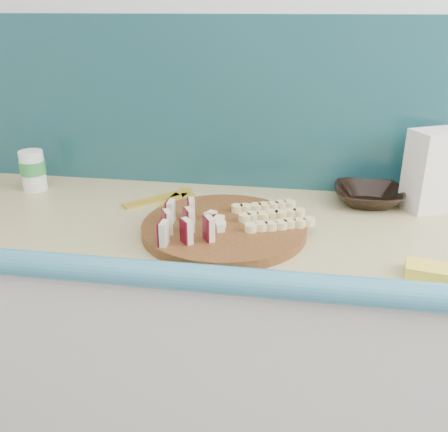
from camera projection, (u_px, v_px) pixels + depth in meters
name	position (u px, v px, depth m)	size (l,w,h in m)	color
kitchen_counter	(259.00, 364.00, 1.47)	(2.20, 0.63, 0.91)	silver
backsplash	(275.00, 106.00, 1.46)	(2.20, 0.02, 0.50)	teal
cutting_board	(224.00, 228.00, 1.24)	(0.41, 0.41, 0.03)	#46230F
apple_wedges	(182.00, 222.00, 1.17)	(0.14, 0.19, 0.06)	beige
apple_chunks	(214.00, 221.00, 1.22)	(0.07, 0.06, 0.02)	beige
banana_slices	(272.00, 215.00, 1.26)	(0.21, 0.20, 0.02)	#EBDD8F
brown_bowl	(368.00, 196.00, 1.41)	(0.19, 0.19, 0.05)	black
flour_bag	(432.00, 170.00, 1.35)	(0.13, 0.09, 0.22)	white
canister	(33.00, 170.00, 1.51)	(0.08, 0.08, 0.12)	white
sponge	(427.00, 271.00, 1.04)	(0.09, 0.06, 0.03)	yellow
banana_peel	(173.00, 201.00, 1.43)	(0.24, 0.21, 0.01)	gold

